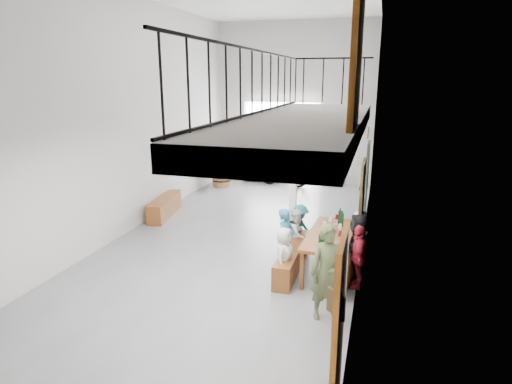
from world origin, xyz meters
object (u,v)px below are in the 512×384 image
(bicycle_near, at_px, (283,174))
(oak_barrel, at_px, (221,173))
(serving_counter, at_px, (268,169))
(side_bench, at_px, (165,207))
(host_standing, at_px, (328,272))
(tasting_table, at_px, (330,238))
(bench_inner, at_px, (292,258))

(bicycle_near, bearing_deg, oak_barrel, 110.65)
(serving_counter, bearing_deg, side_bench, -117.23)
(side_bench, bearing_deg, host_standing, -38.82)
(side_bench, xyz_separation_m, host_standing, (4.86, -3.91, 0.51))
(tasting_table, height_order, bench_inner, tasting_table)
(bench_inner, bearing_deg, tasting_table, 6.08)
(bench_inner, bearing_deg, bicycle_near, 104.25)
(host_standing, bearing_deg, bicycle_near, 88.04)
(tasting_table, bearing_deg, host_standing, -81.29)
(tasting_table, bearing_deg, serving_counter, 116.74)
(oak_barrel, xyz_separation_m, bicycle_near, (2.01, 0.74, -0.05))
(side_bench, relative_size, host_standing, 1.17)
(oak_barrel, bearing_deg, bicycle_near, 20.24)
(tasting_table, bearing_deg, bench_inner, -170.87)
(serving_counter, relative_size, host_standing, 1.10)
(oak_barrel, distance_m, host_standing, 8.66)
(host_standing, height_order, bicycle_near, host_standing)
(tasting_table, height_order, side_bench, tasting_table)
(bench_inner, relative_size, bicycle_near, 1.33)
(serving_counter, xyz_separation_m, bicycle_near, (0.69, -0.48, -0.04))
(serving_counter, xyz_separation_m, host_standing, (3.22, -8.59, 0.32))
(side_bench, distance_m, bicycle_near, 4.81)
(bench_inner, relative_size, host_standing, 1.33)
(oak_barrel, bearing_deg, serving_counter, 42.83)
(tasting_table, height_order, host_standing, host_standing)
(bench_inner, distance_m, serving_counter, 7.43)
(serving_counter, distance_m, bicycle_near, 0.84)
(bench_inner, xyz_separation_m, host_standing, (0.86, -1.55, 0.53))
(oak_barrel, height_order, host_standing, host_standing)
(bench_inner, height_order, oak_barrel, oak_barrel)
(side_bench, xyz_separation_m, bicycle_near, (2.34, 4.20, 0.15))
(side_bench, bearing_deg, oak_barrel, 84.63)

